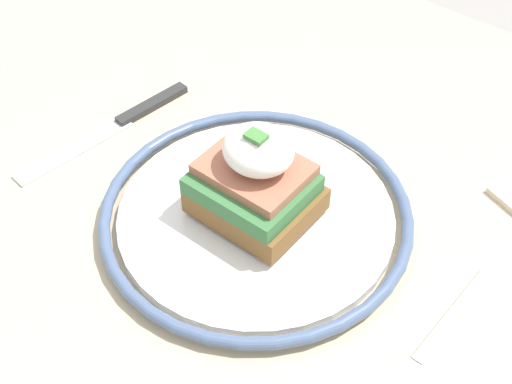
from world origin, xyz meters
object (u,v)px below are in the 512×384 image
plate (256,215)px  knife (119,123)px  fork (436,338)px  sandwich (255,180)px

plate → knife: bearing=-4.7°
plate → fork: bearing=177.1°
sandwich → knife: bearing=-4.4°
plate → sandwich: 0.04m
fork → sandwich: bearing=-3.3°
sandwich → fork: bearing=176.7°
plate → knife: plate is taller
plate → knife: size_ratio=1.35×
sandwich → knife: sandwich is taller
fork → knife: 0.35m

